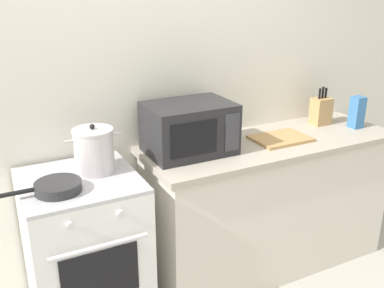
{
  "coord_description": "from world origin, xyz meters",
  "views": [
    {
      "loc": [
        -0.78,
        -1.53,
        1.89
      ],
      "look_at": [
        0.31,
        0.6,
        1.0
      ],
      "focal_mm": 41.45,
      "sensor_mm": 36.0,
      "label": 1
    }
  ],
  "objects_px": {
    "microwave": "(189,128)",
    "knife_block": "(321,111)",
    "cutting_board": "(280,138)",
    "pasta_box": "(357,112)",
    "stove": "(86,254)",
    "frying_pan": "(57,187)",
    "stock_pot": "(94,150)"
  },
  "relations": [
    {
      "from": "microwave",
      "to": "cutting_board",
      "type": "xyz_separation_m",
      "value": [
        0.62,
        -0.08,
        -0.14
      ]
    },
    {
      "from": "cutting_board",
      "to": "pasta_box",
      "type": "height_order",
      "value": "pasta_box"
    },
    {
      "from": "stock_pot",
      "to": "microwave",
      "type": "bearing_deg",
      "value": 2.4
    },
    {
      "from": "microwave",
      "to": "knife_block",
      "type": "distance_m",
      "value": 1.08
    },
    {
      "from": "stock_pot",
      "to": "stove",
      "type": "bearing_deg",
      "value": -152.52
    },
    {
      "from": "cutting_board",
      "to": "pasta_box",
      "type": "relative_size",
      "value": 1.64
    },
    {
      "from": "stove",
      "to": "microwave",
      "type": "distance_m",
      "value": 0.92
    },
    {
      "from": "stock_pot",
      "to": "pasta_box",
      "type": "xyz_separation_m",
      "value": [
        1.82,
        -0.08,
        -0.01
      ]
    },
    {
      "from": "stove",
      "to": "stock_pot",
      "type": "distance_m",
      "value": 0.59
    },
    {
      "from": "microwave",
      "to": "knife_block",
      "type": "relative_size",
      "value": 1.84
    },
    {
      "from": "stove",
      "to": "pasta_box",
      "type": "height_order",
      "value": "pasta_box"
    },
    {
      "from": "microwave",
      "to": "stock_pot",
      "type": "bearing_deg",
      "value": -177.6
    },
    {
      "from": "pasta_box",
      "to": "cutting_board",
      "type": "bearing_deg",
      "value": 177.25
    },
    {
      "from": "cutting_board",
      "to": "pasta_box",
      "type": "distance_m",
      "value": 0.63
    },
    {
      "from": "pasta_box",
      "to": "microwave",
      "type": "bearing_deg",
      "value": 175.03
    },
    {
      "from": "stock_pot",
      "to": "knife_block",
      "type": "xyz_separation_m",
      "value": [
        1.65,
        0.09,
        -0.02
      ]
    },
    {
      "from": "stove",
      "to": "microwave",
      "type": "bearing_deg",
      "value": 6.61
    },
    {
      "from": "cutting_board",
      "to": "microwave",
      "type": "bearing_deg",
      "value": 172.81
    },
    {
      "from": "stock_pot",
      "to": "microwave",
      "type": "height_order",
      "value": "microwave"
    },
    {
      "from": "microwave",
      "to": "frying_pan",
      "type": "bearing_deg",
      "value": -167.44
    },
    {
      "from": "stove",
      "to": "cutting_board",
      "type": "height_order",
      "value": "cutting_board"
    },
    {
      "from": "stove",
      "to": "frying_pan",
      "type": "height_order",
      "value": "frying_pan"
    },
    {
      "from": "frying_pan",
      "to": "pasta_box",
      "type": "height_order",
      "value": "pasta_box"
    },
    {
      "from": "microwave",
      "to": "knife_block",
      "type": "height_order",
      "value": "microwave"
    },
    {
      "from": "microwave",
      "to": "cutting_board",
      "type": "bearing_deg",
      "value": -7.19
    },
    {
      "from": "knife_block",
      "to": "pasta_box",
      "type": "bearing_deg",
      "value": -45.6
    },
    {
      "from": "cutting_board",
      "to": "knife_block",
      "type": "height_order",
      "value": "knife_block"
    },
    {
      "from": "frying_pan",
      "to": "cutting_board",
      "type": "distance_m",
      "value": 1.43
    },
    {
      "from": "frying_pan",
      "to": "stock_pot",
      "type": "bearing_deg",
      "value": 33.69
    },
    {
      "from": "frying_pan",
      "to": "cutting_board",
      "type": "bearing_deg",
      "value": 4.11
    },
    {
      "from": "pasta_box",
      "to": "frying_pan",
      "type": "bearing_deg",
      "value": -177.97
    },
    {
      "from": "cutting_board",
      "to": "knife_block",
      "type": "distance_m",
      "value": 0.49
    }
  ]
}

